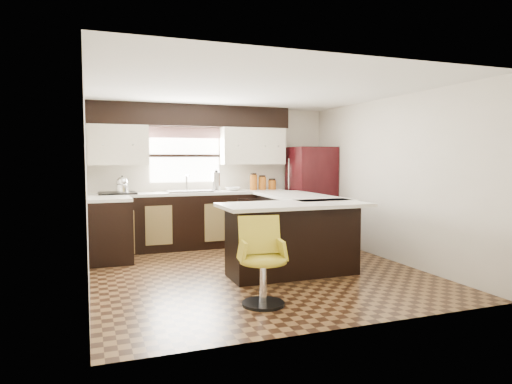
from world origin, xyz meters
name	(u,v)px	position (x,y,z in m)	size (l,w,h in m)	color
floor	(256,271)	(0.00, 0.00, 0.00)	(4.40, 4.40, 0.00)	#49301A
ceiling	(256,90)	(0.00, 0.00, 2.40)	(4.40, 4.40, 0.00)	silver
wall_back	(213,176)	(0.00, 2.20, 1.20)	(4.40, 4.40, 0.00)	beige
wall_front	(344,194)	(0.00, -2.20, 1.20)	(4.40, 4.40, 0.00)	beige
wall_left	(87,185)	(-2.10, 0.00, 1.20)	(4.40, 4.40, 0.00)	beige
wall_right	(389,179)	(2.10, 0.00, 1.20)	(4.40, 4.40, 0.00)	beige
base_cab_back	(192,221)	(-0.45, 1.90, 0.45)	(3.30, 0.60, 0.90)	black
base_cab_left	(110,231)	(-1.80, 1.25, 0.45)	(0.60, 0.70, 0.90)	black
counter_back	(192,193)	(-0.45, 1.90, 0.92)	(3.30, 0.60, 0.04)	silver
counter_left	(109,199)	(-1.80, 1.25, 0.92)	(0.60, 0.70, 0.04)	silver
soffit	(192,116)	(-0.40, 2.03, 2.22)	(3.40, 0.35, 0.36)	black
upper_cab_left	(118,145)	(-1.62, 2.03, 1.72)	(0.94, 0.35, 0.64)	beige
upper_cab_right	(252,146)	(0.68, 2.03, 1.72)	(1.14, 0.35, 0.64)	beige
window_pane	(185,156)	(-0.50, 2.18, 1.55)	(1.20, 0.02, 0.90)	white
valance	(185,133)	(-0.50, 2.14, 1.94)	(1.30, 0.06, 0.18)	#D19B93
sink	(189,191)	(-0.50, 1.88, 0.96)	(0.75, 0.45, 0.03)	#B2B2B7
dishwasher	(253,221)	(0.55, 1.61, 0.43)	(0.58, 0.03, 0.78)	black
cooktop	(117,193)	(-1.65, 1.88, 0.96)	(0.58, 0.50, 0.03)	black
peninsula_long	(297,228)	(0.90, 0.62, 0.45)	(0.60, 1.95, 0.90)	black
peninsula_return	(293,241)	(0.38, -0.35, 0.45)	(1.65, 0.60, 0.90)	black
counter_pen_long	(300,197)	(0.95, 0.62, 0.92)	(0.84, 1.95, 0.04)	silver
counter_pen_return	(295,205)	(0.35, -0.44, 0.92)	(1.89, 0.84, 0.04)	silver
refrigerator	(311,194)	(1.71, 1.75, 0.85)	(0.73, 0.70, 1.71)	black
bar_chair	(263,262)	(-0.42, -1.35, 0.45)	(0.48, 0.48, 0.91)	gold
kettle	(122,184)	(-1.57, 1.88, 1.10)	(0.19, 0.19, 0.26)	silver
percolator	(216,182)	(-0.02, 1.90, 1.11)	(0.14, 0.14, 0.32)	silver
mixing_bowl	(233,189)	(0.27, 1.90, 0.98)	(0.25, 0.25, 0.06)	white
canister_large	(253,182)	(0.66, 1.92, 1.08)	(0.13, 0.13, 0.27)	#8C4810
canister_med	(262,183)	(0.83, 1.92, 1.06)	(0.13, 0.13, 0.23)	#8C4810
canister_small	(272,185)	(1.02, 1.92, 1.03)	(0.14, 0.14, 0.17)	#8C4810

